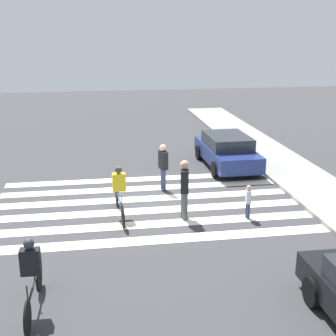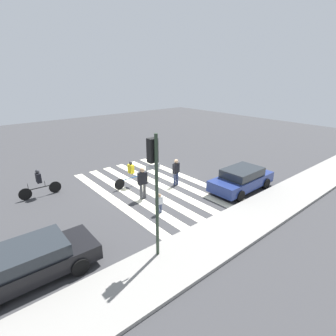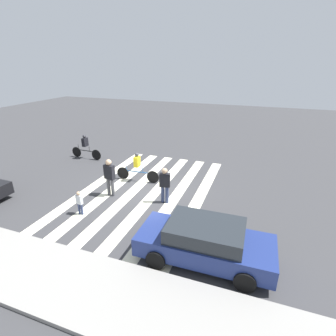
{
  "view_description": "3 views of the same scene",
  "coord_description": "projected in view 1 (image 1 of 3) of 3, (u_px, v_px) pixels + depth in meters",
  "views": [
    {
      "loc": [
        14.54,
        -1.6,
        5.66
      ],
      "look_at": [
        -0.3,
        0.77,
        1.15
      ],
      "focal_mm": 50.0,
      "sensor_mm": 36.0,
      "label": 1
    },
    {
      "loc": [
        8.88,
        12.25,
        6.66
      ],
      "look_at": [
        -0.98,
        0.43,
        1.14
      ],
      "focal_mm": 28.0,
      "sensor_mm": 36.0,
      "label": 2
    },
    {
      "loc": [
        -5.15,
        10.75,
        6.09
      ],
      "look_at": [
        -1.05,
        -0.49,
        1.19
      ],
      "focal_mm": 28.0,
      "sensor_mm": 36.0,
      "label": 3
    }
  ],
  "objects": [
    {
      "name": "pedestrian_adult_blue_shirt",
      "position": [
        184.0,
        186.0,
        14.19
      ],
      "size": [
        0.55,
        0.31,
        1.86
      ],
      "rotation": [
        0.0,
        0.0,
        2.98
      ],
      "color": "#4C4C51",
      "rests_on": "ground_plane"
    },
    {
      "name": "car_parked_silver_sedan",
      "position": [
        227.0,
        150.0,
        19.69
      ],
      "size": [
        4.38,
        2.01,
        1.38
      ],
      "rotation": [
        0.0,
        0.0,
        0.02
      ],
      "color": "navy",
      "rests_on": "ground_plane"
    },
    {
      "name": "pedestrian_adult_tall_backpack",
      "position": [
        163.0,
        165.0,
        16.74
      ],
      "size": [
        0.51,
        0.31,
        1.71
      ],
      "rotation": [
        0.0,
        0.0,
        0.21
      ],
      "color": "navy",
      "rests_on": "ground_plane"
    },
    {
      "name": "sidewalk_curb",
      "position": [
        322.0,
        193.0,
        16.54
      ],
      "size": [
        36.0,
        2.5,
        0.14
      ],
      "color": "gray",
      "rests_on": "ground_plane"
    },
    {
      "name": "pedestrian_child_with_backpack",
      "position": [
        248.0,
        200.0,
        14.32
      ],
      "size": [
        0.32,
        0.19,
        1.08
      ],
      "rotation": [
        0.0,
        0.0,
        -0.2
      ],
      "color": "navy",
      "rests_on": "ground_plane"
    },
    {
      "name": "ground_plane",
      "position": [
        147.0,
        204.0,
        15.62
      ],
      "size": [
        60.0,
        60.0,
        0.0
      ],
      "primitive_type": "plane",
      "color": "#38383A"
    },
    {
      "name": "cyclist_far_lane",
      "position": [
        32.0,
        273.0,
        9.52
      ],
      "size": [
        2.3,
        0.41,
        1.64
      ],
      "rotation": [
        0.0,
        0.0,
        -0.03
      ],
      "color": "black",
      "rests_on": "ground_plane"
    },
    {
      "name": "cyclist_mid_street",
      "position": [
        119.0,
        190.0,
        14.4
      ],
      "size": [
        2.45,
        0.41,
        1.63
      ],
      "rotation": [
        0.0,
        0.0,
        0.05
      ],
      "color": "black",
      "rests_on": "ground_plane"
    },
    {
      "name": "crosswalk_stripes",
      "position": [
        147.0,
        204.0,
        15.62
      ],
      "size": [
        6.06,
        10.0,
        0.01
      ],
      "color": "#F2EDCC",
      "rests_on": "ground_plane"
    }
  ]
}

